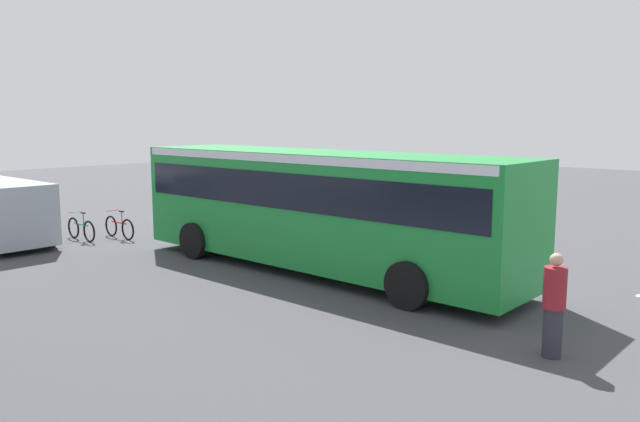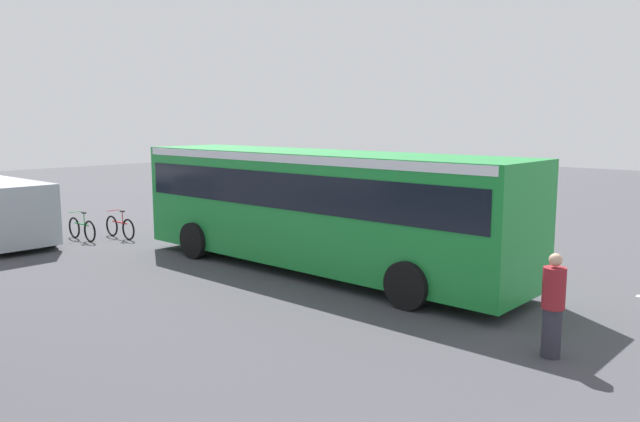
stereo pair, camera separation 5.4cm
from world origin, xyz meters
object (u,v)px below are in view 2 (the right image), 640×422
Objects in this scene: city_bus at (318,200)px; bicycle_green at (82,229)px; pedestrian at (553,306)px; bicycle_red at (120,227)px; traffic_sign at (493,188)px.

bicycle_green is at bearing 13.83° from city_bus.
pedestrian is (-15.68, -0.24, 0.51)m from bicycle_green.
bicycle_green is (0.63, 1.03, 0.00)m from bicycle_red.
city_bus is 6.44× the size of pedestrian.
bicycle_red is 15.09m from pedestrian.
traffic_sign is (-10.08, -6.83, 1.52)m from bicycle_red.
bicycle_red is at bearing 34.13° from traffic_sign.
bicycle_red is at bearing -121.21° from bicycle_green.
pedestrian is at bearing 176.99° from bicycle_red.
city_bus is at bearing -15.11° from pedestrian.
bicycle_green is 0.99× the size of pedestrian.
bicycle_green is 0.63× the size of traffic_sign.
city_bus is 8.26m from bicycle_red.
bicycle_red is 12.28m from traffic_sign.
city_bus is 6.52× the size of bicycle_green.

